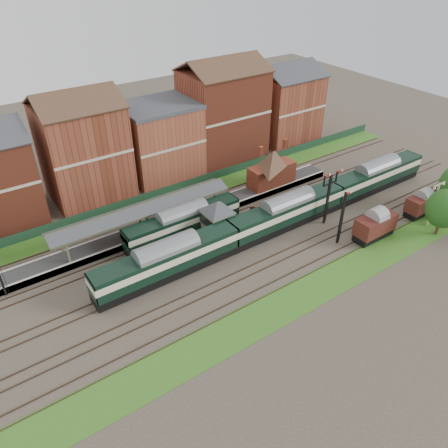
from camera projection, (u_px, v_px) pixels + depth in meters
ground at (249, 242)px, 60.36m from camera, size 160.00×160.00×0.00m
grass_back at (189, 194)px, 71.25m from camera, size 90.00×4.50×0.06m
grass_front at (310, 291)px, 52.16m from camera, size 90.00×5.00×0.06m
fence at (183, 185)px, 72.21m from camera, size 90.00×0.12×1.50m
platform at (182, 219)px, 64.37m from camera, size 55.00×3.40×1.00m
signal_box at (217, 219)px, 59.38m from camera, size 5.40×5.40×6.00m
brick_hut at (263, 213)px, 64.26m from camera, size 3.20×2.64×2.94m
station_building at (272, 168)px, 70.45m from camera, size 8.10×8.10×5.90m
canopy at (142, 207)px, 59.26m from camera, size 26.00×3.89×4.08m
semaphore_bracket at (328, 196)px, 61.73m from camera, size 3.60×0.25×8.18m
semaphore_siding at (342, 217)px, 57.98m from camera, size 1.23×0.25×8.00m
yard_lamp at (434, 202)px, 61.60m from camera, size 2.60×0.22×7.00m
town_backdrop at (159, 137)px, 73.40m from camera, size 69.00×10.00×16.00m
dmu_train at (287, 212)px, 62.09m from camera, size 57.85×3.04×4.44m
platform_railcar at (183, 222)px, 60.37m from camera, size 17.33×2.73×3.99m
goods_van_a at (375, 225)px, 60.09m from camera, size 6.14×2.66×3.72m
goods_van_b at (422, 203)px, 65.28m from camera, size 5.43×2.36×3.30m
goods_van_c at (445, 193)px, 68.08m from camera, size 5.30×2.29×3.21m
tree_far at (444, 209)px, 59.56m from camera, size 4.85×4.85×7.07m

